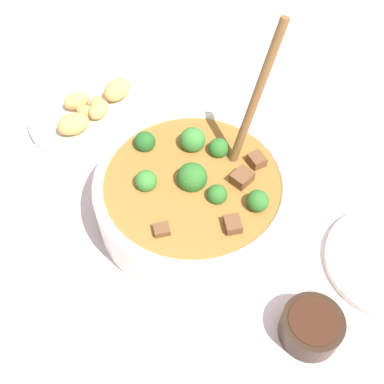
# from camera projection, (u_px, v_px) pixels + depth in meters

# --- Properties ---
(ground_plane) EXTENTS (4.00, 4.00, 0.00)m
(ground_plane) POSITION_uv_depth(u_px,v_px,m) (192.00, 213.00, 0.74)
(ground_plane) COLOR silver
(stew_bowl) EXTENTS (0.28, 0.28, 0.29)m
(stew_bowl) POSITION_uv_depth(u_px,v_px,m) (192.00, 194.00, 0.70)
(stew_bowl) COLOR white
(stew_bowl) RESTS_ON ground_plane
(condiment_bowl) EXTENTS (0.08, 0.08, 0.04)m
(condiment_bowl) POSITION_uv_depth(u_px,v_px,m) (311.00, 326.00, 0.60)
(condiment_bowl) COLOR black
(condiment_bowl) RESTS_ON ground_plane
(food_plate) EXTENTS (0.21, 0.21, 0.05)m
(food_plate) POSITION_uv_depth(u_px,v_px,m) (90.00, 112.00, 0.85)
(food_plate) COLOR silver
(food_plate) RESTS_ON ground_plane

